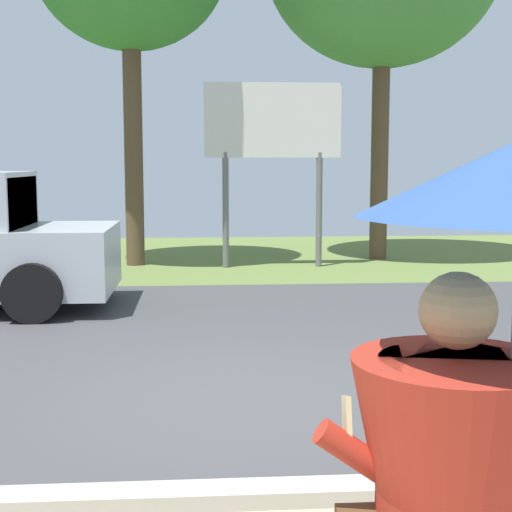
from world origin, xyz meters
TOP-DOWN VIEW (x-y plane):
  - ground_plane at (0.00, 2.95)m, footprint 40.00×22.00m
  - monk_pedestrian at (0.39, -4.21)m, footprint 1.03×0.92m
  - roadside_billboard at (1.03, 8.10)m, footprint 2.60×0.12m

SIDE VIEW (x-z plane):
  - ground_plane at x=0.00m, z-range -0.15..0.05m
  - monk_pedestrian at x=0.39m, z-range 0.00..2.13m
  - roadside_billboard at x=1.03m, z-range 0.80..4.30m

